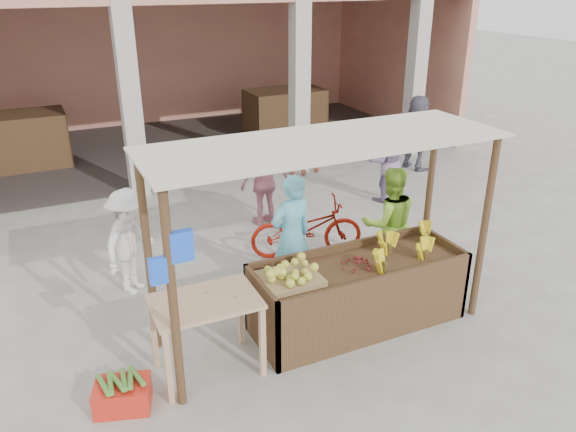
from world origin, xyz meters
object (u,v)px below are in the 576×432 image
side_table (206,312)px  motorcycle (307,227)px  vendor_green (389,221)px  fruit_stall (358,295)px  red_crate (123,395)px  vendor_blue (291,233)px

side_table → motorcycle: motorcycle is taller
side_table → vendor_green: (2.95, 0.94, 0.11)m
fruit_stall → motorcycle: (0.28, 1.92, 0.07)m
red_crate → vendor_blue: (2.47, 1.25, 0.77)m
red_crate → vendor_blue: 2.87m
vendor_blue → vendor_green: (1.44, -0.14, -0.04)m
side_table → motorcycle: (2.22, 2.00, -0.29)m
fruit_stall → side_table: bearing=-177.5°
vendor_green → side_table: bearing=32.2°
motorcycle → vendor_blue: bearing=158.5°
side_table → vendor_green: vendor_green is taller
red_crate → motorcycle: size_ratio=0.30×
fruit_stall → vendor_blue: size_ratio=1.43×
fruit_stall → red_crate: fruit_stall is taller
fruit_stall → red_crate: 2.92m
side_table → vendor_green: size_ratio=0.65×
side_table → red_crate: side_table is taller
vendor_green → motorcycle: size_ratio=0.96×
red_crate → motorcycle: (3.17, 2.17, 0.33)m
red_crate → vendor_green: 4.13m
red_crate → motorcycle: 3.86m
vendor_green → red_crate: bearing=30.5°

